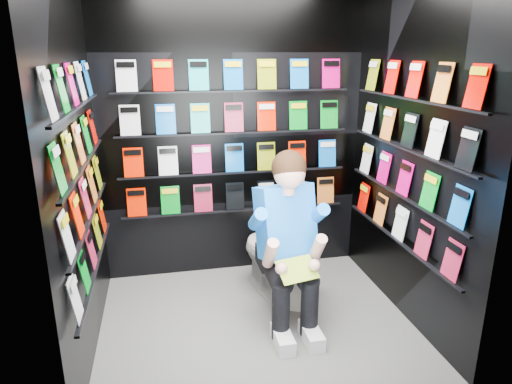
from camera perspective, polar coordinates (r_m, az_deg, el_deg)
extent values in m
plane|color=slate|center=(3.75, 0.04, -16.02)|extent=(2.40, 2.40, 0.00)
cube|color=black|center=(4.19, -2.81, 6.79)|extent=(2.40, 0.04, 2.60)
cube|color=black|center=(2.30, 5.21, -2.11)|extent=(2.40, 0.04, 2.60)
cube|color=black|center=(3.21, -21.43, 2.36)|extent=(0.04, 2.00, 2.60)
cube|color=black|center=(3.66, 18.78, 4.37)|extent=(0.04, 2.00, 2.60)
imported|color=silver|center=(4.01, 2.04, -7.75)|extent=(0.57, 0.82, 0.73)
cube|color=white|center=(3.99, 5.89, -11.62)|extent=(0.34, 0.42, 0.28)
cube|color=white|center=(3.92, 5.96, -9.66)|extent=(0.36, 0.45, 0.03)
cube|color=green|center=(3.28, 5.18, -9.63)|extent=(0.32, 0.23, 0.12)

